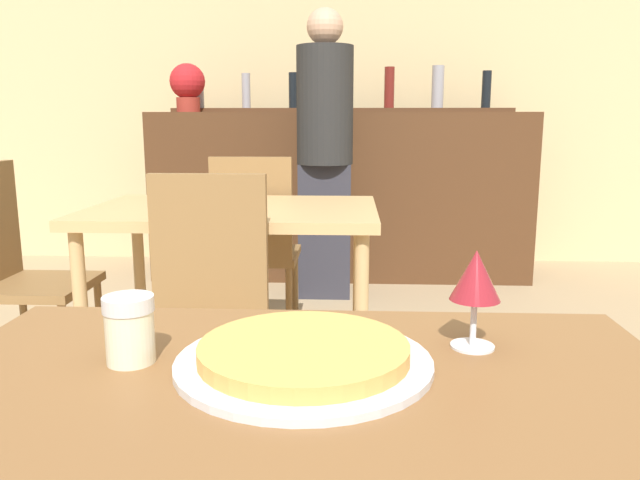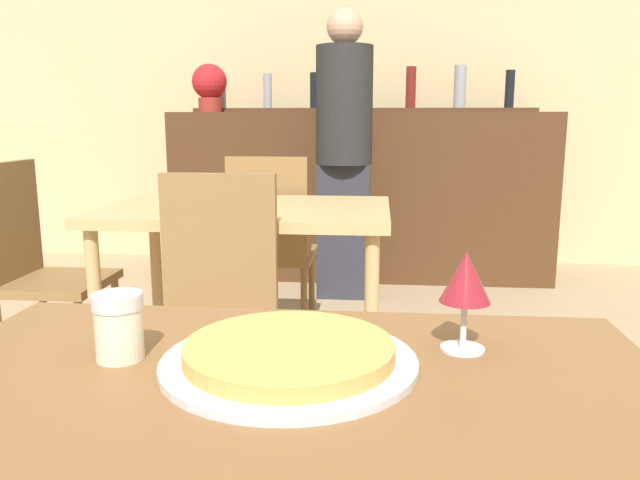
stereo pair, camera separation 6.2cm
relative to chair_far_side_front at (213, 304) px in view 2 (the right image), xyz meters
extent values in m
cube|color=#D1B784|center=(0.39, 3.03, 0.87)|extent=(8.00, 0.05, 2.80)
cube|color=brown|center=(0.39, -1.09, 0.20)|extent=(1.09, 0.72, 0.04)
cube|color=tan|center=(0.00, 0.54, 0.22)|extent=(1.12, 0.75, 0.04)
cylinder|color=tan|center=(-0.50, 0.22, -0.16)|extent=(0.05, 0.05, 0.72)
cylinder|color=tan|center=(0.50, 0.22, -0.16)|extent=(0.05, 0.05, 0.72)
cylinder|color=tan|center=(-0.50, 0.85, -0.16)|extent=(0.05, 0.05, 0.72)
cylinder|color=tan|center=(0.50, 0.85, -0.16)|extent=(0.05, 0.05, 0.72)
cube|color=#4C2D19|center=(0.39, 2.52, 0.05)|extent=(2.60, 0.56, 1.15)
cube|color=#4C2D19|center=(0.39, 2.66, 0.64)|extent=(2.39, 0.24, 0.03)
cylinder|color=#9999A3|center=(-0.63, 2.66, 0.77)|extent=(0.07, 0.07, 0.25)
cylinder|color=#9999A3|center=(-0.29, 2.66, 0.77)|extent=(0.06, 0.06, 0.24)
cylinder|color=black|center=(0.05, 2.66, 0.77)|extent=(0.07, 0.07, 0.25)
cylinder|color=#1E5123|center=(0.39, 2.66, 0.77)|extent=(0.07, 0.07, 0.23)
cylinder|color=maroon|center=(0.73, 2.66, 0.79)|extent=(0.07, 0.07, 0.28)
cylinder|color=#9999A3|center=(1.07, 2.66, 0.80)|extent=(0.08, 0.08, 0.29)
cylinder|color=black|center=(1.41, 2.66, 0.78)|extent=(0.06, 0.06, 0.26)
cube|color=olive|center=(0.00, -0.09, -0.09)|extent=(0.40, 0.40, 0.04)
cube|color=olive|center=(0.00, 0.10, 0.16)|extent=(0.38, 0.04, 0.48)
cylinder|color=olive|center=(-0.17, -0.26, -0.32)|extent=(0.03, 0.03, 0.41)
cylinder|color=olive|center=(0.17, -0.26, -0.32)|extent=(0.03, 0.03, 0.41)
cylinder|color=olive|center=(-0.17, 0.08, -0.32)|extent=(0.03, 0.03, 0.41)
cylinder|color=olive|center=(0.17, 0.08, -0.32)|extent=(0.03, 0.03, 0.41)
cube|color=olive|center=(0.00, 1.16, -0.09)|extent=(0.40, 0.40, 0.04)
cube|color=olive|center=(0.00, 0.98, 0.16)|extent=(0.38, 0.04, 0.48)
cylinder|color=olive|center=(0.17, 1.33, -0.32)|extent=(0.03, 0.03, 0.41)
cylinder|color=olive|center=(-0.17, 1.33, -0.32)|extent=(0.03, 0.03, 0.41)
cylinder|color=olive|center=(0.17, 0.99, -0.32)|extent=(0.03, 0.03, 0.41)
cylinder|color=olive|center=(-0.17, 0.99, -0.32)|extent=(0.03, 0.03, 0.41)
cube|color=olive|center=(-0.81, 0.54, -0.09)|extent=(0.40, 0.40, 0.04)
cube|color=olive|center=(-0.99, 0.54, 0.16)|extent=(0.04, 0.38, 0.48)
cylinder|color=olive|center=(-0.64, 0.37, -0.32)|extent=(0.03, 0.03, 0.41)
cylinder|color=olive|center=(-0.64, 0.71, -0.32)|extent=(0.03, 0.03, 0.41)
cylinder|color=olive|center=(-0.98, 0.37, -0.32)|extent=(0.03, 0.03, 0.41)
cylinder|color=olive|center=(-0.98, 0.71, -0.32)|extent=(0.03, 0.03, 0.41)
cylinder|color=silver|center=(0.39, -1.00, 0.22)|extent=(0.38, 0.38, 0.01)
cylinder|color=gold|center=(0.39, -1.00, 0.24)|extent=(0.31, 0.31, 0.02)
cylinder|color=beige|center=(0.13, -1.00, 0.26)|extent=(0.07, 0.07, 0.08)
cylinder|color=silver|center=(0.13, -1.00, 0.31)|extent=(0.08, 0.08, 0.02)
cube|color=#2D2D38|center=(0.30, 1.94, -0.11)|extent=(0.32, 0.18, 0.83)
cylinder|color=#262626|center=(0.30, 1.94, 0.65)|extent=(0.34, 0.34, 0.69)
sphere|color=tan|center=(0.30, 1.94, 1.11)|extent=(0.21, 0.21, 0.21)
cylinder|color=silver|center=(0.65, -0.91, 0.22)|extent=(0.07, 0.07, 0.00)
cylinder|color=silver|center=(0.65, -0.91, 0.26)|extent=(0.01, 0.01, 0.07)
cone|color=maroon|center=(0.65, -0.91, 0.34)|extent=(0.08, 0.08, 0.08)
cylinder|color=maroon|center=(-0.66, 2.47, 0.67)|extent=(0.16, 0.16, 0.10)
sphere|color=red|center=(-0.66, 2.47, 0.83)|extent=(0.24, 0.24, 0.24)
camera|label=1|loc=(0.45, -1.87, 0.58)|focal=35.00mm
camera|label=2|loc=(0.52, -1.86, 0.58)|focal=35.00mm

